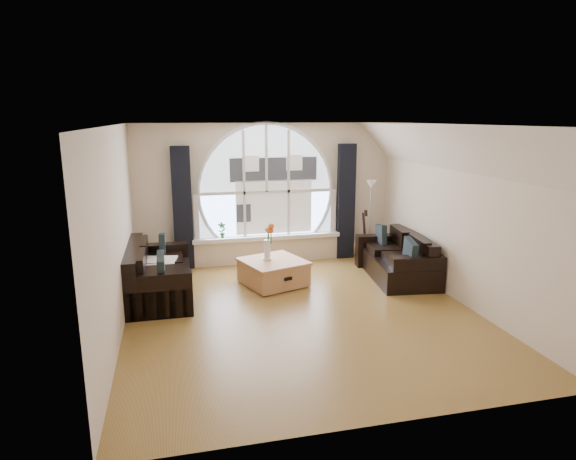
# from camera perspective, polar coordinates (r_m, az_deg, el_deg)

# --- Properties ---
(ground) EXTENTS (5.00, 5.50, 0.01)m
(ground) POSITION_cam_1_polar(r_m,az_deg,el_deg) (7.28, 1.65, -9.65)
(ground) COLOR brown
(ground) RESTS_ON ground
(ceiling) EXTENTS (5.00, 5.50, 0.01)m
(ceiling) POSITION_cam_1_polar(r_m,az_deg,el_deg) (6.72, 1.81, 12.11)
(ceiling) COLOR silver
(ceiling) RESTS_ON ground
(wall_back) EXTENTS (5.00, 0.01, 2.70)m
(wall_back) POSITION_cam_1_polar(r_m,az_deg,el_deg) (9.51, -2.57, 4.21)
(wall_back) COLOR beige
(wall_back) RESTS_ON ground
(wall_front) EXTENTS (5.00, 0.01, 2.70)m
(wall_front) POSITION_cam_1_polar(r_m,az_deg,el_deg) (4.38, 11.14, -6.69)
(wall_front) COLOR beige
(wall_front) RESTS_ON ground
(wall_left) EXTENTS (0.01, 5.50, 2.70)m
(wall_left) POSITION_cam_1_polar(r_m,az_deg,el_deg) (6.69, -19.43, -0.30)
(wall_left) COLOR beige
(wall_left) RESTS_ON ground
(wall_right) EXTENTS (0.01, 5.50, 2.70)m
(wall_right) POSITION_cam_1_polar(r_m,az_deg,el_deg) (7.89, 19.56, 1.63)
(wall_right) COLOR beige
(wall_right) RESTS_ON ground
(attic_slope) EXTENTS (0.92, 5.50, 0.72)m
(attic_slope) POSITION_cam_1_polar(r_m,az_deg,el_deg) (7.61, 18.21, 8.95)
(attic_slope) COLOR silver
(attic_slope) RESTS_ON ground
(arched_window) EXTENTS (2.60, 0.06, 2.15)m
(arched_window) POSITION_cam_1_polar(r_m,az_deg,el_deg) (9.45, -2.55, 5.83)
(arched_window) COLOR silver
(arched_window) RESTS_ON wall_back
(window_sill) EXTENTS (2.90, 0.22, 0.08)m
(window_sill) POSITION_cam_1_polar(r_m,az_deg,el_deg) (9.58, -2.41, -0.85)
(window_sill) COLOR white
(window_sill) RESTS_ON wall_back
(window_frame) EXTENTS (2.76, 0.08, 2.15)m
(window_frame) POSITION_cam_1_polar(r_m,az_deg,el_deg) (9.42, -2.52, 5.81)
(window_frame) COLOR white
(window_frame) RESTS_ON wall_back
(neighbor_house) EXTENTS (1.70, 0.02, 1.50)m
(neighbor_house) POSITION_cam_1_polar(r_m,az_deg,el_deg) (9.48, -1.64, 5.10)
(neighbor_house) COLOR silver
(neighbor_house) RESTS_ON wall_back
(curtain_left) EXTENTS (0.35, 0.12, 2.30)m
(curtain_left) POSITION_cam_1_polar(r_m,az_deg,el_deg) (9.27, -12.19, 2.44)
(curtain_left) COLOR black
(curtain_left) RESTS_ON ground
(curtain_right) EXTENTS (0.35, 0.12, 2.30)m
(curtain_right) POSITION_cam_1_polar(r_m,az_deg,el_deg) (9.85, 6.77, 3.26)
(curtain_right) COLOR black
(curtain_right) RESTS_ON ground
(sofa_left) EXTENTS (0.96, 1.91, 0.85)m
(sofa_left) POSITION_cam_1_polar(r_m,az_deg,el_deg) (8.04, -14.73, -4.83)
(sofa_left) COLOR black
(sofa_left) RESTS_ON ground
(sofa_right) EXTENTS (1.09, 1.86, 0.78)m
(sofa_right) POSITION_cam_1_polar(r_m,az_deg,el_deg) (8.89, 12.53, -2.99)
(sofa_right) COLOR black
(sofa_right) RESTS_ON ground
(coffee_chest) EXTENTS (1.23, 1.23, 0.47)m
(coffee_chest) POSITION_cam_1_polar(r_m,az_deg,el_deg) (8.38, -1.72, -4.83)
(coffee_chest) COLOR #B77B4B
(coffee_chest) RESTS_ON ground
(throw_blanket) EXTENTS (0.64, 0.64, 0.10)m
(throw_blanket) POSITION_cam_1_polar(r_m,az_deg,el_deg) (8.13, -14.92, -3.90)
(throw_blanket) COLOR silver
(throw_blanket) RESTS_ON sofa_left
(vase_flowers) EXTENTS (0.24, 0.24, 0.70)m
(vase_flowers) POSITION_cam_1_polar(r_m,az_deg,el_deg) (8.26, -2.45, -0.88)
(vase_flowers) COLOR white
(vase_flowers) RESTS_ON coffee_chest
(floor_lamp) EXTENTS (0.24, 0.24, 1.60)m
(floor_lamp) POSITION_cam_1_polar(r_m,az_deg,el_deg) (9.86, 9.51, 1.11)
(floor_lamp) COLOR #B2B2B2
(floor_lamp) RESTS_ON ground
(guitar) EXTENTS (0.38, 0.28, 1.06)m
(guitar) POSITION_cam_1_polar(r_m,az_deg,el_deg) (9.74, 8.70, -0.64)
(guitar) COLOR brown
(guitar) RESTS_ON ground
(potted_plant) EXTENTS (0.18, 0.15, 0.31)m
(potted_plant) POSITION_cam_1_polar(r_m,az_deg,el_deg) (9.42, -7.70, 0.01)
(potted_plant) COLOR #1E6023
(potted_plant) RESTS_ON window_sill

